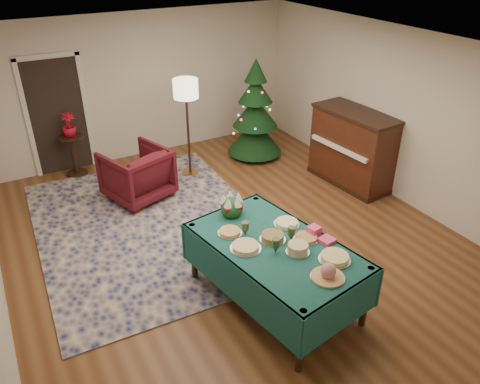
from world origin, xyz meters
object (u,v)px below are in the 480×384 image
gift_box (314,231)px  potted_plant (69,130)px  buffet_table (275,256)px  piano (352,149)px  christmas_tree (255,114)px  armchair (137,172)px  side_table (74,156)px  floor_lamp (186,95)px

gift_box → potted_plant: potted_plant is taller
buffet_table → potted_plant: potted_plant is taller
piano → christmas_tree: bearing=116.5°
buffet_table → armchair: (-0.61, 3.19, -0.17)m
buffet_table → piano: piano is taller
side_table → christmas_tree: (3.26, -0.88, 0.50)m
buffet_table → floor_lamp: floor_lamp is taller
floor_lamp → christmas_tree: bearing=4.3°
christmas_tree → piano: 2.00m
piano → potted_plant: bearing=147.3°
armchair → floor_lamp: bearing=-179.0°
floor_lamp → piano: 2.99m
floor_lamp → piano: (2.33, -1.67, -0.85)m
armchair → floor_lamp: floor_lamp is taller
potted_plant → christmas_tree: 3.38m
buffet_table → potted_plant: bearing=106.2°
christmas_tree → side_table: bearing=164.9°
armchair → piano: size_ratio=0.61×
potted_plant → christmas_tree: (3.26, -0.88, -0.00)m
buffet_table → christmas_tree: 4.18m
side_table → piano: piano is taller
buffet_table → potted_plant: size_ratio=5.29×
buffet_table → potted_plant: 4.77m
christmas_tree → piano: bearing=-63.5°
armchair → side_table: bearing=-81.1°
piano → armchair: bearing=159.5°
buffet_table → christmas_tree: christmas_tree is taller
armchair → potted_plant: (-0.72, 1.38, 0.39)m
floor_lamp → potted_plant: 2.17m
buffet_table → floor_lamp: size_ratio=1.28×
buffet_table → side_table: 4.77m
floor_lamp → piano: floor_lamp is taller
armchair → potted_plant: 1.61m
gift_box → side_table: gift_box is taller
gift_box → floor_lamp: (-0.00, 3.63, 0.63)m
piano → floor_lamp: bearing=144.3°
armchair → side_table: 1.56m
gift_box → potted_plant: (-1.83, 4.62, 0.00)m
gift_box → side_table: 4.99m
armchair → potted_plant: bearing=-81.1°
side_table → christmas_tree: 3.42m
armchair → side_table: (-0.72, 1.38, -0.12)m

